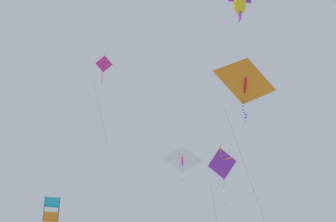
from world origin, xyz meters
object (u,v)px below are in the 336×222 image
at_px(kite_box_near_left, 51,210).
at_px(kite_delta_low_drifter, 245,82).
at_px(kite_fish_near_right, 240,2).
at_px(kite_diamond_mid_left, 104,65).
at_px(kite_delta_upper_right, 182,160).
at_px(kite_diamond_highest, 222,164).

relative_size(kite_box_near_left, kite_delta_low_drifter, 0.19).
relative_size(kite_box_near_left, kite_fish_near_right, 0.77).
xyz_separation_m(kite_diamond_mid_left, kite_delta_low_drifter, (-15.17, -6.94, -9.63)).
xyz_separation_m(kite_box_near_left, kite_diamond_mid_left, (0.28, -3.47, 14.32)).
distance_m(kite_box_near_left, kite_fish_near_right, 21.68).
bearing_deg(kite_delta_low_drifter, kite_box_near_left, 112.66).
xyz_separation_m(kite_fish_near_right, kite_delta_low_drifter, (-2.21, 1.10, -8.60)).
xyz_separation_m(kite_delta_upper_right, kite_diamond_highest, (-2.88, -1.81, -1.35)).
distance_m(kite_delta_upper_right, kite_delta_low_drifter, 7.10).
bearing_deg(kite_fish_near_right, kite_diamond_mid_left, 129.50).
relative_size(kite_fish_near_right, kite_diamond_mid_left, 0.31).
distance_m(kite_box_near_left, kite_diamond_mid_left, 14.74).
distance_m(kite_diamond_mid_left, kite_delta_low_drifter, 19.27).
xyz_separation_m(kite_fish_near_right, kite_diamond_highest, (0.59, 1.83, -13.37)).
relative_size(kite_box_near_left, kite_diamond_mid_left, 0.24).
bearing_deg(kite_diamond_highest, kite_box_near_left, 157.19).
xyz_separation_m(kite_fish_near_right, kite_diamond_mid_left, (12.96, 8.04, 1.04)).
distance_m(kite_delta_upper_right, kite_diamond_highest, 3.66).
height_order(kite_fish_near_right, kite_diamond_highest, kite_fish_near_right).
distance_m(kite_fish_near_right, kite_delta_low_drifter, 8.95).
bearing_deg(kite_diamond_highest, kite_fish_near_right, 10.78).
bearing_deg(kite_diamond_mid_left, kite_box_near_left, 179.26).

